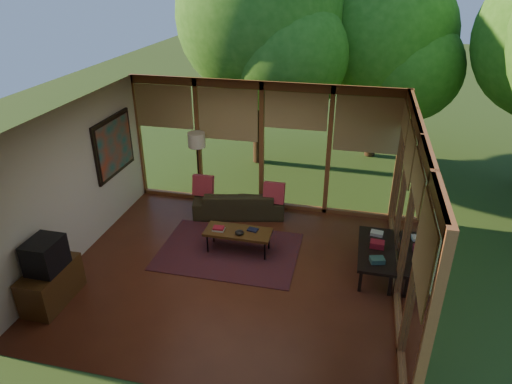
% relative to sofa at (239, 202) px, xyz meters
% --- Properties ---
extents(floor, '(5.50, 5.50, 0.00)m').
position_rel_sofa_xyz_m(floor, '(0.37, -2.00, -0.27)').
color(floor, '#5F2A19').
rests_on(floor, ground).
extents(ceiling, '(5.50, 5.50, 0.00)m').
position_rel_sofa_xyz_m(ceiling, '(0.37, -2.00, 2.43)').
color(ceiling, white).
rests_on(ceiling, ground).
extents(wall_left, '(0.04, 5.00, 2.70)m').
position_rel_sofa_xyz_m(wall_left, '(-2.38, -2.00, 1.08)').
color(wall_left, silver).
rests_on(wall_left, ground).
extents(wall_front, '(5.50, 0.04, 2.70)m').
position_rel_sofa_xyz_m(wall_front, '(0.37, -4.50, 1.08)').
color(wall_front, silver).
rests_on(wall_front, ground).
extents(window_wall_back, '(5.50, 0.12, 2.70)m').
position_rel_sofa_xyz_m(window_wall_back, '(0.37, 0.50, 1.08)').
color(window_wall_back, brown).
rests_on(window_wall_back, ground).
extents(window_wall_right, '(0.12, 5.00, 2.70)m').
position_rel_sofa_xyz_m(window_wall_right, '(3.12, -2.00, 1.08)').
color(window_wall_right, brown).
rests_on(window_wall_right, ground).
extents(tree_nw, '(3.93, 3.93, 5.62)m').
position_rel_sofa_xyz_m(tree_nw, '(-0.24, 2.97, 3.37)').
color(tree_nw, '#3B2615').
rests_on(tree_nw, ground).
extents(tree_ne, '(3.56, 3.56, 4.91)m').
position_rel_sofa_xyz_m(tree_ne, '(2.66, 4.12, 2.85)').
color(tree_ne, '#3B2615').
rests_on(tree_ne, ground).
extents(rug, '(2.51, 1.78, 0.01)m').
position_rel_sofa_xyz_m(rug, '(0.18, -1.41, -0.27)').
color(rug, maroon).
rests_on(rug, floor).
extents(sofa, '(1.98, 1.12, 0.54)m').
position_rel_sofa_xyz_m(sofa, '(0.00, 0.00, 0.00)').
color(sofa, '#322C19').
rests_on(sofa, floor).
extents(pillow_left, '(0.43, 0.23, 0.45)m').
position_rel_sofa_xyz_m(pillow_left, '(-0.75, -0.05, 0.32)').
color(pillow_left, maroon).
rests_on(pillow_left, sofa).
extents(pillow_right, '(0.42, 0.23, 0.44)m').
position_rel_sofa_xyz_m(pillow_right, '(0.75, -0.05, 0.32)').
color(pillow_right, maroon).
rests_on(pillow_right, sofa).
extents(ct_book_lower, '(0.21, 0.16, 0.03)m').
position_rel_sofa_xyz_m(ct_book_lower, '(-0.00, -1.41, 0.17)').
color(ct_book_lower, beige).
rests_on(ct_book_lower, coffee_table).
extents(ct_book_upper, '(0.20, 0.16, 0.03)m').
position_rel_sofa_xyz_m(ct_book_upper, '(-0.00, -1.41, 0.20)').
color(ct_book_upper, maroon).
rests_on(ct_book_upper, coffee_table).
extents(ct_book_side, '(0.20, 0.17, 0.03)m').
position_rel_sofa_xyz_m(ct_book_side, '(0.60, -1.28, 0.17)').
color(ct_book_side, black).
rests_on(ct_book_side, coffee_table).
extents(ct_bowl, '(0.16, 0.16, 0.07)m').
position_rel_sofa_xyz_m(ct_bowl, '(0.40, -1.46, 0.19)').
color(ct_bowl, black).
rests_on(ct_bowl, coffee_table).
extents(media_cabinet, '(0.50, 1.00, 0.60)m').
position_rel_sofa_xyz_m(media_cabinet, '(-2.10, -3.34, 0.03)').
color(media_cabinet, '#543417').
rests_on(media_cabinet, floor).
extents(television, '(0.45, 0.55, 0.50)m').
position_rel_sofa_xyz_m(television, '(-2.08, -3.34, 0.58)').
color(television, black).
rests_on(television, media_cabinet).
extents(console_book_a, '(0.26, 0.21, 0.08)m').
position_rel_sofa_xyz_m(console_book_a, '(2.77, -1.83, 0.22)').
color(console_book_a, '#30554E').
rests_on(console_book_a, side_console).
extents(console_book_b, '(0.24, 0.18, 0.11)m').
position_rel_sofa_xyz_m(console_book_b, '(2.77, -1.38, 0.24)').
color(console_book_b, maroon).
rests_on(console_book_b, side_console).
extents(console_book_c, '(0.23, 0.19, 0.06)m').
position_rel_sofa_xyz_m(console_book_c, '(2.77, -0.98, 0.21)').
color(console_book_c, beige).
rests_on(console_book_c, side_console).
extents(floor_lamp, '(0.36, 0.36, 1.65)m').
position_rel_sofa_xyz_m(floor_lamp, '(-0.93, 0.21, 1.13)').
color(floor_lamp, black).
rests_on(floor_lamp, floor).
extents(coffee_table, '(1.20, 0.50, 0.43)m').
position_rel_sofa_xyz_m(coffee_table, '(0.35, -1.36, 0.12)').
color(coffee_table, '#543417').
rests_on(coffee_table, floor).
extents(side_console, '(0.60, 1.40, 0.46)m').
position_rel_sofa_xyz_m(side_console, '(2.77, -1.43, 0.14)').
color(side_console, black).
rests_on(side_console, floor).
extents(wall_painting, '(0.06, 1.35, 1.15)m').
position_rel_sofa_xyz_m(wall_painting, '(-2.34, -0.60, 1.28)').
color(wall_painting, black).
rests_on(wall_painting, wall_left).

